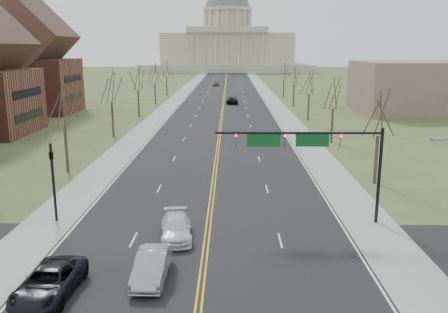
{
  "coord_description": "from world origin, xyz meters",
  "views": [
    {
      "loc": [
        1.56,
        -20.04,
        12.82
      ],
      "look_at": [
        1.02,
        22.33,
        3.0
      ],
      "focal_mm": 38.0,
      "sensor_mm": 36.0,
      "label": 1
    }
  ],
  "objects_px": {
    "car_sb_outer_lead": "(49,282)",
    "car_far_sb": "(216,84)",
    "signal_mast": "(311,147)",
    "car_sb_inner_second": "(176,228)",
    "car_far_nb": "(232,100)",
    "signal_left": "(53,174)",
    "car_sb_inner_lead": "(152,266)"
  },
  "relations": [
    {
      "from": "car_sb_inner_lead",
      "to": "car_far_nb",
      "type": "distance_m",
      "value": 85.36
    },
    {
      "from": "signal_mast",
      "to": "car_far_nb",
      "type": "xyz_separation_m",
      "value": [
        -5.42,
        76.16,
        -4.97
      ]
    },
    {
      "from": "car_sb_inner_lead",
      "to": "car_sb_outer_lead",
      "type": "bearing_deg",
      "value": -158.59
    },
    {
      "from": "car_sb_inner_lead",
      "to": "car_sb_outer_lead",
      "type": "relative_size",
      "value": 0.86
    },
    {
      "from": "signal_mast",
      "to": "car_sb_inner_second",
      "type": "height_order",
      "value": "signal_mast"
    },
    {
      "from": "car_sb_outer_lead",
      "to": "signal_mast",
      "type": "bearing_deg",
      "value": 38.22
    },
    {
      "from": "car_sb_inner_second",
      "to": "car_sb_inner_lead",
      "type": "bearing_deg",
      "value": -104.04
    },
    {
      "from": "signal_left",
      "to": "car_far_nb",
      "type": "distance_m",
      "value": 77.41
    },
    {
      "from": "car_sb_outer_lead",
      "to": "car_far_sb",
      "type": "relative_size",
      "value": 1.36
    },
    {
      "from": "signal_left",
      "to": "car_sb_inner_second",
      "type": "bearing_deg",
      "value": -18.26
    },
    {
      "from": "signal_left",
      "to": "car_sb_inner_lead",
      "type": "xyz_separation_m",
      "value": [
        8.68,
        -9.06,
        -2.91
      ]
    },
    {
      "from": "car_sb_inner_lead",
      "to": "car_sb_outer_lead",
      "type": "distance_m",
      "value": 5.42
    },
    {
      "from": "signal_mast",
      "to": "car_sb_outer_lead",
      "type": "distance_m",
      "value": 19.5
    },
    {
      "from": "car_sb_inner_lead",
      "to": "signal_mast",
      "type": "bearing_deg",
      "value": 42.33
    },
    {
      "from": "signal_left",
      "to": "car_far_nb",
      "type": "height_order",
      "value": "signal_left"
    },
    {
      "from": "car_sb_outer_lead",
      "to": "car_far_sb",
      "type": "height_order",
      "value": "car_sb_outer_lead"
    },
    {
      "from": "car_sb_inner_second",
      "to": "car_far_sb",
      "type": "height_order",
      "value": "car_sb_inner_second"
    },
    {
      "from": "car_sb_inner_second",
      "to": "signal_mast",
      "type": "bearing_deg",
      "value": 10.77
    },
    {
      "from": "car_sb_inner_second",
      "to": "car_far_nb",
      "type": "relative_size",
      "value": 0.89
    },
    {
      "from": "signal_left",
      "to": "car_sb_outer_lead",
      "type": "bearing_deg",
      "value": -71.8
    },
    {
      "from": "signal_mast",
      "to": "car_far_sb",
      "type": "distance_m",
      "value": 128.05
    },
    {
      "from": "signal_left",
      "to": "car_sb_inner_lead",
      "type": "bearing_deg",
      "value": -46.22
    },
    {
      "from": "signal_mast",
      "to": "car_far_nb",
      "type": "distance_m",
      "value": 76.52
    },
    {
      "from": "car_far_nb",
      "to": "car_far_sb",
      "type": "distance_m",
      "value": 51.62
    },
    {
      "from": "signal_mast",
      "to": "signal_left",
      "type": "xyz_separation_m",
      "value": [
        -18.95,
        0.0,
        -2.05
      ]
    },
    {
      "from": "signal_mast",
      "to": "car_sb_inner_lead",
      "type": "xyz_separation_m",
      "value": [
        -10.26,
        -9.06,
        -4.96
      ]
    },
    {
      "from": "car_sb_outer_lead",
      "to": "car_far_sb",
      "type": "xyz_separation_m",
      "value": [
        4.62,
        138.47,
        -0.08
      ]
    },
    {
      "from": "signal_left",
      "to": "car_sb_inner_lead",
      "type": "relative_size",
      "value": 1.25
    },
    {
      "from": "car_sb_inner_lead",
      "to": "car_sb_outer_lead",
      "type": "xyz_separation_m",
      "value": [
        -5.08,
        -1.9,
        -0.02
      ]
    },
    {
      "from": "car_sb_outer_lead",
      "to": "car_sb_inner_second",
      "type": "distance_m",
      "value": 9.77
    },
    {
      "from": "car_sb_inner_lead",
      "to": "car_far_nb",
      "type": "relative_size",
      "value": 0.86
    },
    {
      "from": "car_sb_inner_second",
      "to": "car_far_sb",
      "type": "xyz_separation_m",
      "value": [
        -1.17,
        130.6,
        -0.02
      ]
    }
  ]
}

